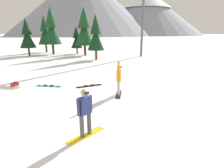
# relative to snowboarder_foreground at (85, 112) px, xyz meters

# --- Properties ---
(ground_plane) EXTENTS (800.00, 800.00, 0.00)m
(ground_plane) POSITION_rel_snowboarder_foreground_xyz_m (-3.88, 0.73, -0.92)
(ground_plane) COLOR white
(snowboarder_foreground) EXTENTS (0.96, 1.45, 1.73)m
(snowboarder_foreground) POSITION_rel_snowboarder_foreground_xyz_m (0.00, 0.00, 0.00)
(snowboarder_foreground) COLOR yellow
(snowboarder_foreground) RESTS_ON ground_plane
(snowboarder_midground) EXTENTS (0.51, 1.49, 2.04)m
(snowboarder_midground) POSITION_rel_snowboarder_foreground_xyz_m (0.11, 4.51, 0.05)
(snowboarder_midground) COLOR black
(snowboarder_midground) RESTS_ON ground_plane
(loose_snowboard_near_right) EXTENTS (1.87, 0.51, 0.09)m
(loose_snowboard_near_right) POSITION_rel_snowboarder_foreground_xyz_m (-4.88, 4.87, -0.90)
(loose_snowboard_near_right) COLOR #19B259
(loose_snowboard_near_right) RESTS_ON ground_plane
(loose_snowboard_near_left) EXTENTS (1.58, 1.41, 0.09)m
(loose_snowboard_near_left) POSITION_rel_snowboarder_foreground_xyz_m (-2.23, 5.63, -0.90)
(loose_snowboard_near_left) COLOR black
(loose_snowboard_near_left) RESTS_ON ground_plane
(backpack_red) EXTENTS (0.44, 0.55, 0.27)m
(backpack_red) POSITION_rel_snowboarder_foreground_xyz_m (-7.19, 4.36, -0.80)
(backpack_red) COLOR red
(backpack_red) RESTS_ON ground_plane
(pine_tree_tall) EXTENTS (2.37, 2.37, 5.66)m
(pine_tree_tall) POSITION_rel_snowboarder_foreground_xyz_m (-17.77, 18.58, 2.17)
(pine_tree_tall) COLOR #472D19
(pine_tree_tall) RESTS_ON ground_plane
(pine_tree_broad) EXTENTS (2.55, 2.55, 6.55)m
(pine_tree_broad) POSITION_rel_snowboarder_foreground_xyz_m (-18.34, 23.87, 2.66)
(pine_tree_broad) COLOR #472D19
(pine_tree_broad) RESTS_ON ground_plane
(pine_tree_slender) EXTENTS (3.04, 3.04, 7.55)m
(pine_tree_slender) POSITION_rel_snowboarder_foreground_xyz_m (-15.33, 21.50, 3.20)
(pine_tree_slender) COLOR #472D19
(pine_tree_slender) RESTS_ON ground_plane
(pine_tree_leaning) EXTENTS (1.92, 1.92, 4.59)m
(pine_tree_leaning) POSITION_rel_snowboarder_foreground_xyz_m (-11.59, 22.87, 1.59)
(pine_tree_leaning) COLOR #472D19
(pine_tree_leaning) RESTS_ON ground_plane
(pine_tree_twin) EXTENTS (3.08, 3.08, 7.34)m
(pine_tree_twin) POSITION_rel_snowboarder_foreground_xyz_m (-9.44, 21.36, 3.09)
(pine_tree_twin) COLOR #472D19
(pine_tree_twin) RESTS_ON ground_plane
(pine_tree_young) EXTENTS (2.23, 2.23, 5.84)m
(pine_tree_young) POSITION_rel_snowboarder_foreground_xyz_m (-6.08, 17.40, 2.27)
(pine_tree_young) COLOR #472D19
(pine_tree_young) RESTS_ON ground_plane
(ski_lift_tower) EXTENTS (3.50, 0.36, 12.00)m
(ski_lift_tower) POSITION_rel_snowboarder_foreground_xyz_m (-0.65, 22.49, 5.86)
(ski_lift_tower) COLOR #595B60
(ski_lift_tower) RESTS_ON ground_plane
(peak_west_ridge) EXTENTS (170.63, 170.63, 69.27)m
(peak_west_ridge) POSITION_rel_snowboarder_foreground_xyz_m (-89.44, 200.28, 35.28)
(peak_west_ridge) COLOR #8C93A3
(peak_west_ridge) RESTS_ON ground_plane
(peak_east_ridge) EXTENTS (141.30, 141.30, 53.27)m
(peak_east_ridge) POSITION_rel_snowboarder_foreground_xyz_m (-20.81, 239.75, 26.92)
(peak_east_ridge) COLOR #8C93A3
(peak_east_ridge) RESTS_ON ground_plane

